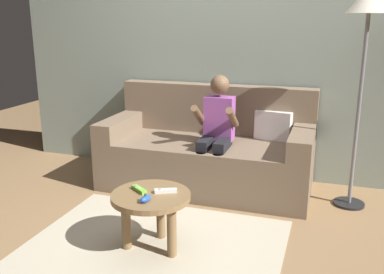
{
  "coord_description": "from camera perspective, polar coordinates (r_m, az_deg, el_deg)",
  "views": [
    {
      "loc": [
        0.95,
        -2.32,
        1.44
      ],
      "look_at": [
        -0.01,
        0.57,
        0.6
      ],
      "focal_mm": 40.35,
      "sensor_mm": 36.0,
      "label": 1
    }
  ],
  "objects": [
    {
      "name": "ground_plane",
      "position": [
        2.89,
        -3.5,
        -14.47
      ],
      "size": [
        8.27,
        8.27,
        0.0
      ],
      "primitive_type": "plane",
      "color": "olive"
    },
    {
      "name": "wall_back",
      "position": [
        3.98,
        4.64,
        12.67
      ],
      "size": [
        4.14,
        0.05,
        2.5
      ],
      "primitive_type": "cube",
      "color": "gray",
      "rests_on": "ground"
    },
    {
      "name": "couch",
      "position": [
        3.79,
        2.23,
        -2.06
      ],
      "size": [
        1.78,
        0.8,
        0.86
      ],
      "color": "#75604C",
      "rests_on": "ground"
    },
    {
      "name": "person_seated_on_couch",
      "position": [
        3.51,
        3.24,
        1.05
      ],
      "size": [
        0.34,
        0.41,
        1.0
      ],
      "color": "black",
      "rests_on": "ground"
    },
    {
      "name": "coffee_table",
      "position": [
        2.76,
        -5.39,
        -8.86
      ],
      "size": [
        0.5,
        0.5,
        0.38
      ],
      "color": "brown",
      "rests_on": "ground"
    },
    {
      "name": "area_rug",
      "position": [
        2.89,
        -5.29,
        -14.39
      ],
      "size": [
        1.65,
        1.33,
        0.01
      ],
      "primitive_type": "cube",
      "color": "#BCB299",
      "rests_on": "ground"
    },
    {
      "name": "game_remote_lime_near_edge",
      "position": [
        2.76,
        -7.0,
        -6.89
      ],
      "size": [
        0.13,
        0.11,
        0.03
      ],
      "color": "#72C638",
      "rests_on": "coffee_table"
    },
    {
      "name": "nunchuk_blue",
      "position": [
        2.61,
        -6.14,
        -8.1
      ],
      "size": [
        0.06,
        0.1,
        0.05
      ],
      "color": "blue",
      "rests_on": "coffee_table"
    },
    {
      "name": "game_remote_white_far_corner",
      "position": [
        2.73,
        -3.45,
        -7.12
      ],
      "size": [
        0.14,
        0.09,
        0.03
      ],
      "color": "white",
      "rests_on": "coffee_table"
    },
    {
      "name": "floor_lamp",
      "position": [
        3.42,
        22.28,
        14.47
      ],
      "size": [
        0.32,
        0.32,
        1.67
      ],
      "color": "black",
      "rests_on": "ground"
    }
  ]
}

